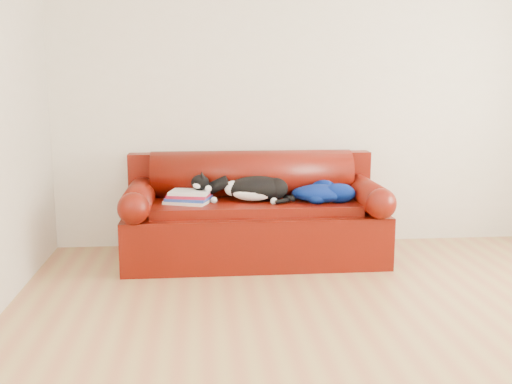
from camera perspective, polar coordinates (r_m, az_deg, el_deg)
ground at (r=3.73m, az=10.36°, el=-12.67°), size 4.50×4.50×0.00m
room_shell at (r=3.50m, az=13.21°, el=13.67°), size 4.52×4.02×2.61m
sofa_base at (r=4.96m, az=-0.16°, el=-3.75°), size 2.10×0.90×0.50m
sofa_back at (r=5.14m, az=-0.40°, el=0.21°), size 2.10×1.01×0.88m
book_stack at (r=4.81m, az=-6.40°, el=-0.47°), size 0.40×0.36×0.10m
cat at (r=4.84m, az=0.00°, el=0.26°), size 0.69×0.34×0.26m
blanket at (r=4.90m, az=6.31°, el=-0.03°), size 0.51×0.44×0.16m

